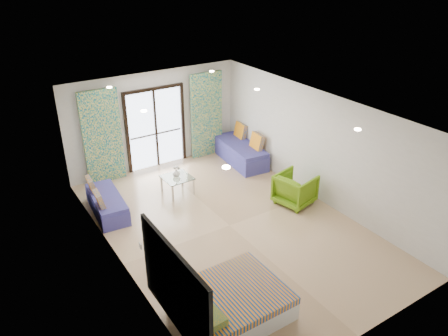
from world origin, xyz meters
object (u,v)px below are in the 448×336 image
coffee_table (177,179)px  armchair (295,188)px  daybed_left (106,203)px  daybed_right (241,152)px  bed (230,303)px

coffee_table → armchair: (2.16, -1.98, 0.02)m
daybed_left → coffee_table: 1.83m
daybed_left → daybed_right: 4.28m
bed → armchair: (3.34, 2.21, 0.17)m
daybed_left → daybed_right: bearing=12.9°
daybed_right → armchair: 2.67m
daybed_left → coffee_table: daybed_left is taller
bed → daybed_left: (-0.64, 4.25, -0.00)m
bed → daybed_right: 6.05m
bed → daybed_right: size_ratio=0.86×
bed → armchair: size_ratio=2.08×
daybed_left → coffee_table: bearing=2.7°
daybed_left → armchair: (3.98, -2.04, 0.17)m
daybed_right → coffee_table: (-2.41, -0.68, 0.10)m
bed → coffee_table: size_ratio=2.25×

